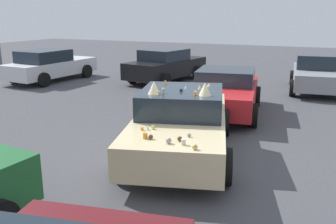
{
  "coord_description": "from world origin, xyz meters",
  "views": [
    {
      "loc": [
        -6.97,
        -2.91,
        2.93
      ],
      "look_at": [
        0.0,
        0.3,
        0.9
      ],
      "focal_mm": 39.53,
      "sensor_mm": 36.0,
      "label": 1
    }
  ],
  "objects_px": {
    "parked_sedan_near_right": "(318,74)",
    "parked_sedan_row_back_center": "(166,65)",
    "parked_sedan_far_right": "(225,91)",
    "art_car_decorated": "(181,122)",
    "parked_sedan_near_left": "(50,65)"
  },
  "relations": [
    {
      "from": "parked_sedan_near_right",
      "to": "parked_sedan_row_back_center",
      "type": "bearing_deg",
      "value": -92.7
    },
    {
      "from": "parked_sedan_far_right",
      "to": "art_car_decorated",
      "type": "bearing_deg",
      "value": -7.87
    },
    {
      "from": "parked_sedan_near_left",
      "to": "parked_sedan_row_back_center",
      "type": "distance_m",
      "value": 5.26
    },
    {
      "from": "art_car_decorated",
      "to": "parked_sedan_near_right",
      "type": "xyz_separation_m",
      "value": [
        8.47,
        -2.24,
        -0.01
      ]
    },
    {
      "from": "parked_sedan_near_left",
      "to": "parked_sedan_far_right",
      "type": "bearing_deg",
      "value": -101.05
    },
    {
      "from": "parked_sedan_near_left",
      "to": "parked_sedan_far_right",
      "type": "height_order",
      "value": "parked_sedan_near_left"
    },
    {
      "from": "art_car_decorated",
      "to": "parked_sedan_row_back_center",
      "type": "relative_size",
      "value": 1.08
    },
    {
      "from": "parked_sedan_near_left",
      "to": "parked_sedan_near_right",
      "type": "bearing_deg",
      "value": -74.11
    },
    {
      "from": "art_car_decorated",
      "to": "parked_sedan_row_back_center",
      "type": "xyz_separation_m",
      "value": [
        8.02,
        4.11,
        0.02
      ]
    },
    {
      "from": "parked_sedan_near_left",
      "to": "parked_sedan_near_right",
      "type": "distance_m",
      "value": 11.46
    },
    {
      "from": "art_car_decorated",
      "to": "parked_sedan_near_left",
      "type": "relative_size",
      "value": 1.07
    },
    {
      "from": "parked_sedan_near_left",
      "to": "parked_sedan_near_right",
      "type": "height_order",
      "value": "parked_sedan_near_right"
    },
    {
      "from": "art_car_decorated",
      "to": "parked_sedan_row_back_center",
      "type": "height_order",
      "value": "art_car_decorated"
    },
    {
      "from": "parked_sedan_near_left",
      "to": "parked_sedan_far_right",
      "type": "distance_m",
      "value": 9.09
    },
    {
      "from": "parked_sedan_near_left",
      "to": "parked_sedan_near_right",
      "type": "xyz_separation_m",
      "value": [
        2.54,
        -11.18,
        -0.01
      ]
    }
  ]
}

